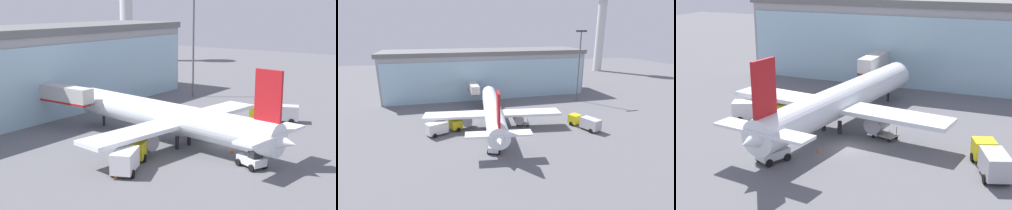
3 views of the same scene
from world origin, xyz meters
The scene contains 12 objects.
ground centered at (0.00, 0.00, 0.00)m, with size 240.00×240.00×0.00m, color slate.
terminal_building centered at (0.00, 36.04, 7.09)m, with size 62.78×16.82×14.17m.
jet_bridge centered at (-5.63, 25.99, 4.70)m, with size 2.30×13.96×6.08m.
control_tower centered at (63.35, 70.54, 23.93)m, with size 8.30×8.30×39.18m.
apron_light_mast centered at (24.61, 20.78, 11.88)m, with size 3.20×0.40×20.20m.
airplane centered at (-3.75, 6.00, 3.45)m, with size 29.21×35.80×11.01m.
catering_truck centered at (-14.43, 4.24, 1.47)m, with size 7.56×5.02×2.65m.
fuel_truck centered at (15.07, -0.38, 1.47)m, with size 4.66×7.60×2.65m.
baggage_cart centered at (2.62, 4.49, 0.50)m, with size 3.14×2.34×1.50m.
pushback_tug centered at (-5.93, -6.43, 0.97)m, with size 3.19×3.65×2.30m.
safety_cone_nose centered at (-2.59, -2.24, 0.28)m, with size 0.36×0.36×0.55m, color orange.
safety_cone_wingtip centered at (-17.27, 3.59, 0.28)m, with size 0.36×0.36×0.55m, color orange.
Camera 2 is at (-14.26, -47.21, 20.71)m, focal length 28.00 mm.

